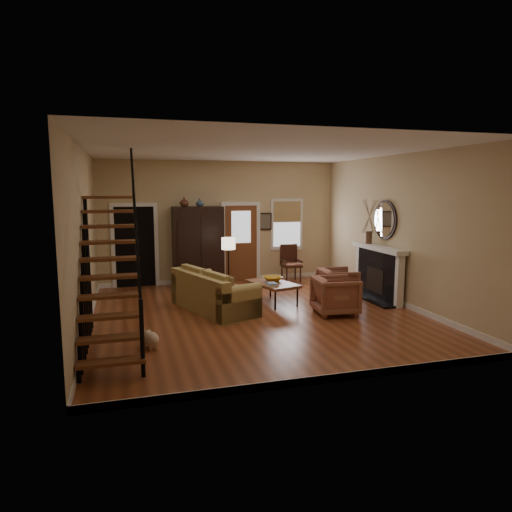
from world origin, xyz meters
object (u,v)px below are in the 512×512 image
object	(u,v)px
sofa	(214,291)
armchair_right	(338,284)
armoire	(198,246)
coffee_table	(273,293)
floor_lamp	(229,268)
side_chair	(291,263)
armchair_left	(336,296)

from	to	relation	value
sofa	armchair_right	world-z (taller)	sofa
armoire	coffee_table	distance (m)	2.82
armoire	floor_lamp	world-z (taller)	armoire
side_chair	sofa	bearing A→B (deg)	-137.75
coffee_table	side_chair	bearing A→B (deg)	60.01
sofa	armchair_right	bearing A→B (deg)	-17.87
sofa	floor_lamp	distance (m)	1.25
coffee_table	floor_lamp	size ratio (longest dim) A/B	0.87
floor_lamp	armchair_right	bearing A→B (deg)	-22.65
armoire	side_chair	xyz separation A→B (m)	(2.55, -0.20, -0.54)
sofa	side_chair	size ratio (longest dim) A/B	2.13
armoire	coffee_table	bearing A→B (deg)	-61.08
armchair_right	armoire	bearing A→B (deg)	53.56
armoire	side_chair	distance (m)	2.61
floor_lamp	side_chair	world-z (taller)	floor_lamp
armoire	sofa	world-z (taller)	armoire
armchair_right	side_chair	distance (m)	2.32
sofa	side_chair	distance (m)	3.55
armchair_right	floor_lamp	world-z (taller)	floor_lamp
coffee_table	armchair_left	size ratio (longest dim) A/B	1.46
armoire	armchair_right	world-z (taller)	armoire
coffee_table	side_chair	size ratio (longest dim) A/B	1.22
armoire	floor_lamp	distance (m)	1.62
armoire	armchair_left	world-z (taller)	armoire
sofa	floor_lamp	bearing A→B (deg)	42.83
armchair_right	coffee_table	bearing A→B (deg)	89.79
side_chair	armoire	bearing A→B (deg)	175.52
armoire	floor_lamp	xyz separation A→B (m)	(0.48, -1.51, -0.34)
armchair_left	side_chair	world-z (taller)	side_chair
armchair_left	floor_lamp	xyz separation A→B (m)	(-1.77, 2.07, 0.32)
floor_lamp	sofa	bearing A→B (deg)	-117.53
armchair_right	side_chair	world-z (taller)	side_chair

